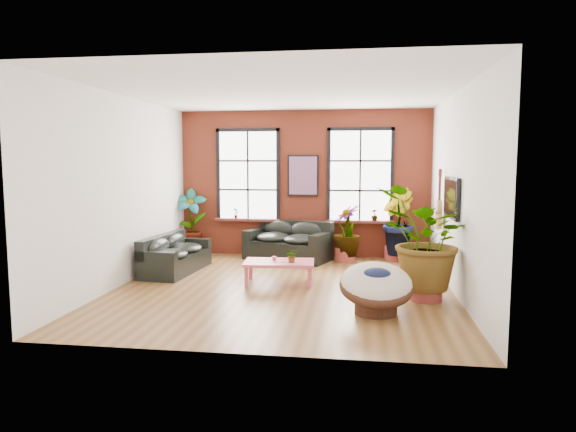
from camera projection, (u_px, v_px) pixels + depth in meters
name	position (u px, v px, depth m)	size (l,w,h in m)	color
room	(285.00, 191.00, 9.27)	(6.04, 6.54, 3.54)	brown
sofa_back	(289.00, 242.00, 12.01)	(2.15, 1.54, 0.89)	black
sofa_left	(174.00, 255.00, 10.64)	(0.96, 1.99, 0.77)	black
coffee_table	(279.00, 264.00, 9.63)	(1.36, 0.85, 0.50)	#CD4A5F
papasan_chair	(376.00, 286.00, 7.69)	(1.21, 1.23, 0.83)	#422417
poster	(303.00, 176.00, 12.23)	(0.74, 0.06, 0.98)	black
tv_wall_unit	(447.00, 202.00, 9.32)	(0.13, 1.86, 1.20)	black
media_box	(427.00, 256.00, 11.13)	(0.67, 0.59, 0.48)	black
pot_back_left	(191.00, 247.00, 12.51)	(0.57, 0.57, 0.41)	maroon
pot_back_right	(395.00, 253.00, 11.86)	(0.55, 0.55, 0.34)	maroon
pot_right_wall	(426.00, 289.00, 8.47)	(0.67, 0.67, 0.39)	maroon
pot_mid	(345.00, 254.00, 11.71)	(0.58, 0.58, 0.34)	maroon
floor_plant_back_left	(191.00, 219.00, 12.45)	(0.78, 0.53, 1.49)	#294A13
floor_plant_back_right	(396.00, 221.00, 11.76)	(0.85, 0.69, 1.55)	#294A13
floor_plant_right_wall	(426.00, 239.00, 8.37)	(1.55, 1.34, 1.72)	#294A13
floor_plant_mid	(347.00, 231.00, 11.66)	(0.65, 0.65, 1.15)	#294A13
table_plant	(292.00, 256.00, 9.50)	(0.23, 0.20, 0.25)	#294A13
sill_plant_left	(236.00, 213.00, 12.51)	(0.14, 0.10, 0.27)	#294A13
sill_plant_right	(375.00, 215.00, 12.04)	(0.15, 0.15, 0.27)	#294A13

